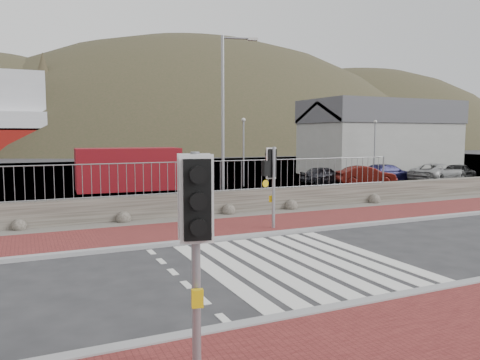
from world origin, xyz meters
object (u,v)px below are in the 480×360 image
traffic_signal_near (196,217)px  car_e (459,172)px  car_a (325,175)px  traffic_signal_far (273,170)px  streetlight (226,113)px  car_d (438,173)px  car_b (366,175)px  shipping_container (128,169)px  car_c (387,173)px

traffic_signal_near → car_e: bearing=47.2°
car_a → traffic_signal_far: bearing=140.8°
streetlight → car_a: bearing=49.3°
car_d → car_e: (2.43, 0.43, -0.04)m
car_b → car_e: 7.76m
streetlight → car_b: bearing=38.1°
car_a → car_e: (9.63, -2.03, 0.03)m
shipping_container → car_a: (12.05, -1.89, -0.63)m
streetlight → car_e: 20.44m
car_b → car_d: bearing=-79.5°
car_b → traffic_signal_near: bearing=153.6°
traffic_signal_far → car_d: size_ratio=0.61×
shipping_container → car_a: bearing=-5.8°
traffic_signal_far → car_e: bearing=-165.3°
streetlight → car_c: bearing=36.7°
traffic_signal_near → shipping_container: 21.47m
car_c → car_a: bearing=68.6°
traffic_signal_near → car_e: 30.48m
shipping_container → car_e: (21.68, -3.91, -0.60)m
shipping_container → car_b: bearing=-11.4°
car_c → car_d: (3.12, -1.32, 0.02)m
traffic_signal_near → car_b: traffic_signal_near is taller
traffic_signal_near → streetlight: bearing=78.0°
car_c → traffic_signal_near: bearing=127.1°
traffic_signal_far → car_d: bearing=-163.4°
car_c → car_d: size_ratio=0.93×
shipping_container → car_e: size_ratio=1.65×
car_d → shipping_container: bearing=62.4°
car_d → car_e: size_ratio=1.31×
traffic_signal_far → car_e: 21.93m
car_c → car_e: (5.55, -0.89, -0.02)m
traffic_signal_near → traffic_signal_far: traffic_signal_near is taller
traffic_signal_far → car_b: 15.53m
traffic_signal_far → car_a: traffic_signal_far is taller
traffic_signal_near → car_b: bearing=58.0°
shipping_container → car_d: (19.25, -4.34, -0.56)m
shipping_container → car_a: size_ratio=1.74×
streetlight → car_a: 12.65m
traffic_signal_near → car_a: size_ratio=0.89×
traffic_signal_near → car_a: traffic_signal_near is taller
traffic_signal_far → car_e: traffic_signal_far is taller
traffic_signal_near → shipping_container: bearing=93.5°
streetlight → shipping_container: size_ratio=1.24×
car_e → streetlight: bearing=85.2°
traffic_signal_far → car_c: bearing=-154.8°
car_b → car_c: size_ratio=0.86×
traffic_signal_far → car_b: bearing=-151.7°
traffic_signal_far → streetlight: streetlight is taller
traffic_signal_far → car_e: size_ratio=0.79×
traffic_signal_near → car_b: 24.71m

